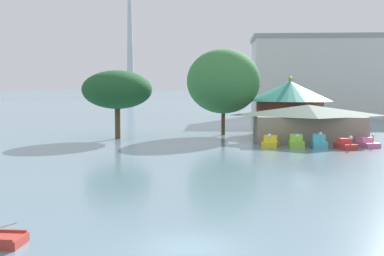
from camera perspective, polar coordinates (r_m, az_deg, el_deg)
name	(u,v)px	position (r m, az deg, el deg)	size (l,w,h in m)	color
ground_plane	(190,247)	(20.80, -0.18, -14.07)	(2000.00, 2000.00, 0.00)	slate
pedal_boat_yellow	(270,142)	(54.94, 9.33, -1.69)	(2.29, 3.25, 1.58)	yellow
pedal_boat_lime	(296,142)	(54.61, 12.34, -1.68)	(1.68, 2.51, 1.61)	#8CCC3F
pedal_boat_cyan	(319,142)	(55.19, 14.92, -1.66)	(1.70, 2.80, 1.86)	#4CB7CC
pedal_boat_red	(345,145)	(54.94, 17.83, -1.89)	(2.25, 2.80, 1.54)	red
pedal_boat_pink	(366,143)	(57.53, 20.08, -1.70)	(2.54, 3.28, 1.59)	pink
boathouse	(308,122)	(61.18, 13.65, 0.68)	(13.97, 8.88, 4.56)	gray
green_roof_pavilion	(290,105)	(70.33, 11.59, 2.74)	(12.00, 12.00, 8.27)	brown
shoreline_tree_tall_left	(117,90)	(62.94, -8.92, 4.54)	(9.10, 9.10, 8.93)	brown
shoreline_tree_mid	(223,81)	(67.43, 3.77, 5.58)	(10.30, 10.30, 12.10)	brown
background_building_block	(340,77)	(111.19, 17.30, 5.84)	(39.10, 13.67, 17.91)	silver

